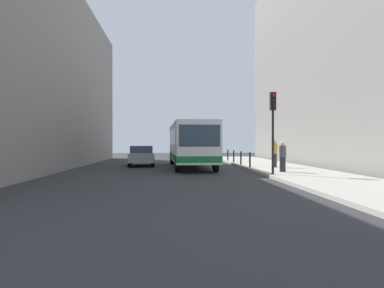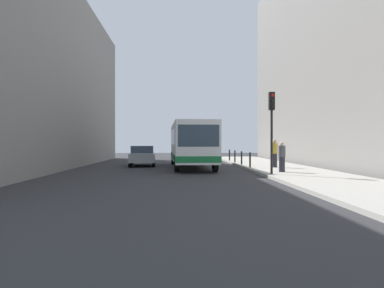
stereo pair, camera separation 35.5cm
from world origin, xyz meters
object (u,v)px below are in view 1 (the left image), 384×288
object	(u,v)px
traffic_light	(273,117)
bollard_mid	(241,158)
pedestrian_near_signal	(283,157)
pedestrian_mid_sidewalk	(274,153)
bus	(190,143)
car_beside_bus	(141,155)
bollard_far	(234,156)
bollard_farthest	(228,155)
bollard_near	(250,160)

from	to	relation	value
traffic_light	bollard_mid	distance (m)	8.21
traffic_light	pedestrian_near_signal	size ratio (longest dim) A/B	2.52
bollard_mid	pedestrian_mid_sidewalk	world-z (taller)	pedestrian_mid_sidewalk
bus	pedestrian_mid_sidewalk	world-z (taller)	bus
car_beside_bus	bollard_far	size ratio (longest dim) A/B	4.75
bollard_farthest	bus	bearing A→B (deg)	-119.21
bollard_near	traffic_light	bearing A→B (deg)	-88.82
car_beside_bus	bollard_near	world-z (taller)	car_beside_bus
bus	bollard_near	bearing A→B (deg)	144.37
car_beside_bus	bollard_farthest	bearing A→B (deg)	-151.03
bollard_near	bollard_far	size ratio (longest dim) A/B	1.00
bollard_near	bollard_mid	size ratio (longest dim) A/B	1.00
bollard_mid	bollard_far	size ratio (longest dim) A/B	1.00
bollard_near	pedestrian_near_signal	distance (m)	3.73
traffic_light	bollard_farthest	size ratio (longest dim) A/B	4.32
traffic_light	bollard_near	distance (m)	5.42
car_beside_bus	bollard_farthest	xyz separation A→B (m)	(7.19, 4.65, -0.16)
traffic_light	bollard_farthest	xyz separation A→B (m)	(-0.10, 13.83, -2.38)
bus	bollard_far	size ratio (longest dim) A/B	11.68
bus	car_beside_bus	bearing A→B (deg)	-30.05
bollard_near	bollard_far	distance (m)	5.98
car_beside_bus	bollard_far	world-z (taller)	car_beside_bus
bus	pedestrian_near_signal	xyz separation A→B (m)	(4.65, -6.01, -0.77)
car_beside_bus	traffic_light	xyz separation A→B (m)	(7.29, -9.18, 2.22)
bollard_mid	pedestrian_near_signal	world-z (taller)	pedestrian_near_signal
bollard_mid	bus	bearing A→B (deg)	-171.33
bollard_near	pedestrian_near_signal	size ratio (longest dim) A/B	0.58
bus	car_beside_bus	distance (m)	4.11
bollard_mid	bollard_farthest	distance (m)	5.98
bollard_mid	bollard_farthest	xyz separation A→B (m)	(0.00, 5.98, 0.00)
bollard_near	pedestrian_near_signal	xyz separation A→B (m)	(0.99, -3.58, 0.33)
bollard_near	bollard_far	xyz separation A→B (m)	(0.00, 5.98, 0.00)
bus	bollard_farthest	distance (m)	7.57
bollard_mid	car_beside_bus	bearing A→B (deg)	169.53
car_beside_bus	bollard_near	xyz separation A→B (m)	(7.19, -4.32, -0.16)
car_beside_bus	traffic_light	distance (m)	11.93
bollard_farthest	pedestrian_mid_sidewalk	world-z (taller)	pedestrian_mid_sidewalk
car_beside_bus	bollard_mid	xyz separation A→B (m)	(7.19, -1.33, -0.16)
bollard_mid	pedestrian_near_signal	size ratio (longest dim) A/B	0.58
bus	traffic_light	bearing A→B (deg)	115.24
car_beside_bus	bollard_near	distance (m)	8.38
bollard_near	bollard_farthest	world-z (taller)	same
bollard_mid	pedestrian_mid_sidewalk	bearing A→B (deg)	-61.88
bollard_farthest	pedestrian_near_signal	xyz separation A→B (m)	(0.99, -12.55, 0.33)
bollard_mid	pedestrian_near_signal	distance (m)	6.65
traffic_light	pedestrian_mid_sidewalk	world-z (taller)	traffic_light
bus	pedestrian_mid_sidewalk	xyz separation A→B (m)	(5.23, -2.40, -0.69)
bus	bollard_farthest	size ratio (longest dim) A/B	11.68
traffic_light	car_beside_bus	bearing A→B (deg)	128.43
bollard_mid	bollard_far	bearing A→B (deg)	90.00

